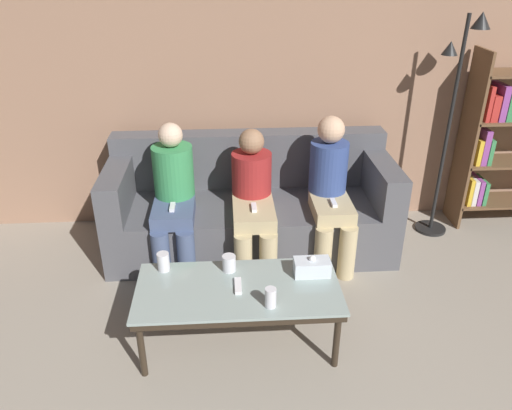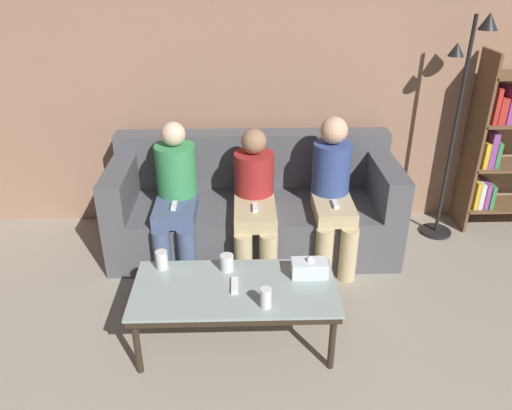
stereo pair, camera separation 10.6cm
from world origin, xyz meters
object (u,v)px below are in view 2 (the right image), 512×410
at_px(seated_person_mid_right, 333,190).
at_px(game_remote, 235,285).
at_px(standing_lamp, 460,108).
at_px(cup_near_right, 227,263).
at_px(seated_person_mid_left, 255,197).
at_px(cup_far_center, 266,298).
at_px(coffee_table, 235,292).
at_px(couch, 254,208).
at_px(tissue_box, 310,268).
at_px(seated_person_left_end, 176,193).
at_px(cup_near_left, 162,260).

bearing_deg(seated_person_mid_right, game_remote, -127.37).
bearing_deg(standing_lamp, seated_person_mid_right, -161.09).
relative_size(cup_near_right, seated_person_mid_left, 0.10).
bearing_deg(cup_far_center, coffee_table, 133.06).
bearing_deg(couch, game_remote, -96.90).
bearing_deg(couch, tissue_box, -73.73).
height_order(couch, seated_person_mid_left, seated_person_mid_left).
xyz_separation_m(coffee_table, standing_lamp, (1.75, 1.31, 0.73)).
xyz_separation_m(seated_person_left_end, seated_person_mid_right, (1.18, -0.00, 0.01)).
height_order(standing_lamp, seated_person_mid_left, standing_lamp).
height_order(cup_near_right, seated_person_mid_left, seated_person_mid_left).
height_order(couch, standing_lamp, standing_lamp).
xyz_separation_m(tissue_box, game_remote, (-0.46, -0.11, -0.04)).
relative_size(couch, seated_person_left_end, 2.04).
bearing_deg(seated_person_mid_left, cup_near_right, -104.38).
bearing_deg(game_remote, seated_person_mid_left, 81.26).
relative_size(couch, coffee_table, 1.84).
bearing_deg(cup_far_center, standing_lamp, 43.54).
bearing_deg(tissue_box, cup_far_center, -133.72).
relative_size(coffee_table, seated_person_mid_right, 1.08).
relative_size(game_remote, seated_person_mid_left, 0.15).
bearing_deg(cup_far_center, seated_person_left_end, 118.36).
bearing_deg(couch, cup_near_right, -100.87).
height_order(cup_far_center, game_remote, cup_far_center).
bearing_deg(standing_lamp, tissue_box, -137.10).
bearing_deg(cup_far_center, tissue_box, 46.28).
xyz_separation_m(game_remote, seated_person_mid_left, (0.14, 0.93, 0.12)).
relative_size(coffee_table, cup_near_right, 11.61).
bearing_deg(tissue_box, couch, 106.27).
xyz_separation_m(cup_far_center, seated_person_mid_left, (-0.03, 1.12, 0.07)).
relative_size(cup_near_left, game_remote, 0.80).
distance_m(cup_near_right, standing_lamp, 2.21).
height_order(coffee_table, game_remote, game_remote).
height_order(seated_person_left_end, seated_person_mid_right, seated_person_mid_right).
height_order(seated_person_left_end, seated_person_mid_left, seated_person_left_end).
distance_m(cup_near_left, standing_lamp, 2.54).
bearing_deg(cup_near_right, game_remote, -74.66).
bearing_deg(tissue_box, seated_person_mid_left, 110.84).
relative_size(cup_near_left, cup_far_center, 1.01).
xyz_separation_m(tissue_box, standing_lamp, (1.29, 1.20, 0.64)).
xyz_separation_m(coffee_table, game_remote, (0.00, 0.00, 0.05)).
height_order(cup_near_left, game_remote, cup_near_left).
xyz_separation_m(cup_near_right, seated_person_mid_left, (0.19, 0.75, 0.08)).
distance_m(cup_near_right, seated_person_left_end, 0.88).
bearing_deg(coffee_table, couch, 83.10).
bearing_deg(seated_person_mid_left, couch, 90.00).
xyz_separation_m(cup_near_right, cup_far_center, (0.22, -0.37, 0.01)).
distance_m(cup_far_center, tissue_box, 0.41).
height_order(cup_far_center, seated_person_mid_left, seated_person_mid_left).
bearing_deg(coffee_table, cup_near_right, 105.34).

